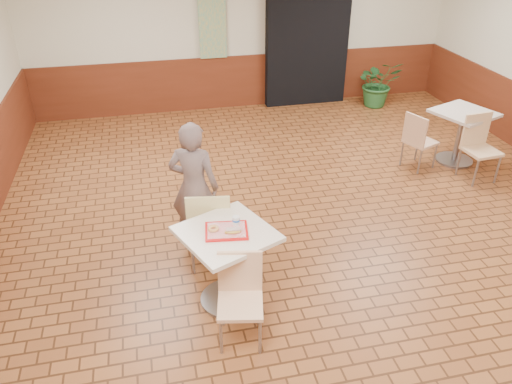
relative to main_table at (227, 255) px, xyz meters
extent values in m
cube|color=brown|center=(1.31, 0.49, -0.57)|extent=(8.00, 10.00, 0.01)
cube|color=beige|center=(1.31, 5.49, 0.93)|extent=(8.00, 0.01, 3.00)
cube|color=#542110|center=(1.31, 5.47, -0.07)|extent=(8.00, 0.04, 1.00)
cube|color=black|center=(2.51, 5.37, 0.53)|extent=(1.60, 0.22, 2.20)
cube|color=gray|center=(0.71, 5.43, 1.03)|extent=(0.50, 0.03, 1.20)
cube|color=beige|center=(0.00, 0.00, 0.26)|extent=(0.81, 0.81, 0.04)
cylinder|color=gray|center=(0.00, 0.00, -0.17)|extent=(0.09, 0.09, 0.81)
cylinder|color=gray|center=(0.00, 0.00, -0.56)|extent=(0.58, 0.58, 0.03)
cube|color=#E9B78C|center=(0.02, -0.54, -0.16)|extent=(0.48, 0.48, 0.04)
cube|color=#E9B78C|center=(0.06, -0.36, 0.08)|extent=(0.40, 0.11, 0.44)
cylinder|color=gray|center=(-0.19, -0.68, -0.38)|extent=(0.03, 0.03, 0.40)
cylinder|color=gray|center=(0.15, -0.75, -0.38)|extent=(0.03, 0.03, 0.40)
cylinder|color=gray|center=(-0.12, -0.34, -0.38)|extent=(0.03, 0.03, 0.40)
cylinder|color=gray|center=(0.22, -0.41, -0.38)|extent=(0.03, 0.03, 0.40)
cube|color=#DDCD84|center=(-0.08, 0.66, -0.11)|extent=(0.52, 0.52, 0.04)
cube|color=#DDCD84|center=(-0.11, 0.46, 0.16)|extent=(0.45, 0.10, 0.50)
cylinder|color=gray|center=(0.14, 0.82, -0.35)|extent=(0.03, 0.03, 0.44)
cylinder|color=gray|center=(-0.24, 0.88, -0.35)|extent=(0.03, 0.03, 0.44)
cylinder|color=gray|center=(0.08, 0.44, -0.35)|extent=(0.03, 0.03, 0.44)
cylinder|color=gray|center=(-0.30, 0.50, -0.35)|extent=(0.03, 0.03, 0.44)
imported|color=#6D5754|center=(-0.19, 1.04, 0.21)|extent=(0.67, 0.57, 1.56)
cube|color=red|center=(0.00, 0.00, 0.29)|extent=(0.40, 0.31, 0.02)
cube|color=#E18585|center=(0.00, 0.00, 0.30)|extent=(0.36, 0.27, 0.00)
torus|color=#D6934E|center=(-0.12, 0.02, 0.32)|extent=(0.13, 0.13, 0.03)
ellipsoid|color=gold|center=(0.06, -0.06, 0.32)|extent=(0.15, 0.09, 0.04)
cube|color=white|center=(0.06, -0.06, 0.35)|extent=(0.14, 0.07, 0.01)
ellipsoid|color=orange|center=(-0.01, -0.06, 0.31)|extent=(0.04, 0.03, 0.02)
cylinder|color=silver|center=(0.11, 0.07, 0.35)|extent=(0.07, 0.07, 0.09)
cylinder|color=blue|center=(0.11, 0.07, 0.35)|extent=(0.07, 0.07, 0.02)
cube|color=#C0AC9B|center=(4.02, 2.33, 0.23)|extent=(0.78, 0.78, 0.04)
cylinder|color=gray|center=(4.02, 2.33, -0.18)|extent=(0.09, 0.09, 0.78)
cylinder|color=gray|center=(4.02, 2.33, -0.56)|extent=(0.56, 0.56, 0.03)
cube|color=#DBAB83|center=(3.35, 2.30, -0.16)|extent=(0.52, 0.52, 0.04)
cube|color=#DBAB83|center=(3.18, 2.23, 0.08)|extent=(0.17, 0.39, 0.44)
cylinder|color=gray|center=(3.58, 2.20, -0.38)|extent=(0.03, 0.03, 0.39)
cylinder|color=gray|center=(3.45, 2.52, -0.38)|extent=(0.03, 0.03, 0.39)
cylinder|color=gray|center=(3.25, 2.07, -0.38)|extent=(0.03, 0.03, 0.39)
cylinder|color=gray|center=(3.13, 2.39, -0.38)|extent=(0.03, 0.03, 0.39)
cube|color=#E0B786|center=(4.00, 1.74, -0.12)|extent=(0.48, 0.48, 0.04)
cube|color=#E0B786|center=(3.98, 1.94, 0.14)|extent=(0.44, 0.07, 0.48)
cylinder|color=gray|center=(3.83, 1.54, -0.36)|extent=(0.03, 0.03, 0.43)
cylinder|color=gray|center=(4.20, 1.57, -0.36)|extent=(0.03, 0.03, 0.43)
cylinder|color=gray|center=(3.79, 1.91, -0.36)|extent=(0.03, 0.03, 0.43)
cylinder|color=gray|center=(4.17, 1.94, -0.36)|extent=(0.03, 0.03, 0.43)
imported|color=#235928|center=(3.85, 4.89, -0.11)|extent=(0.89, 0.79, 0.92)
camera|label=1|loc=(-0.58, -3.84, 2.99)|focal=35.00mm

